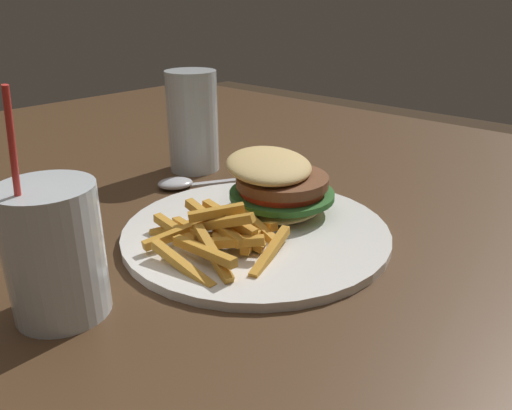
{
  "coord_description": "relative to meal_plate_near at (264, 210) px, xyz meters",
  "views": [
    {
      "loc": [
        -0.43,
        -0.52,
        1.0
      ],
      "look_at": [
        -0.05,
        -0.17,
        0.78
      ],
      "focal_mm": 35.0,
      "sensor_mm": 36.0,
      "label": 1
    }
  ],
  "objects": [
    {
      "name": "spoon",
      "position": [
        0.02,
        0.18,
        -0.02
      ],
      "size": [
        0.15,
        0.1,
        0.01
      ],
      "rotation": [
        0.0,
        0.0,
        2.63
      ],
      "color": "silver",
      "rests_on": "dining_table"
    },
    {
      "name": "dining_table",
      "position": [
        0.03,
        0.17,
        -0.11
      ],
      "size": [
        1.24,
        1.43,
        0.74
      ],
      "color": "#4C331E",
      "rests_on": "ground_plane"
    },
    {
      "name": "beer_glass",
      "position": [
        0.09,
        0.22,
        0.05
      ],
      "size": [
        0.08,
        0.08,
        0.15
      ],
      "color": "silver",
      "rests_on": "dining_table"
    },
    {
      "name": "meal_plate_near",
      "position": [
        0.0,
        0.0,
        0.0
      ],
      "size": [
        0.3,
        0.3,
        0.09
      ],
      "color": "white",
      "rests_on": "dining_table"
    },
    {
      "name": "juice_glass",
      "position": [
        -0.24,
        0.02,
        0.03
      ],
      "size": [
        0.08,
        0.08,
        0.2
      ],
      "color": "silver",
      "rests_on": "dining_table"
    }
  ]
}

